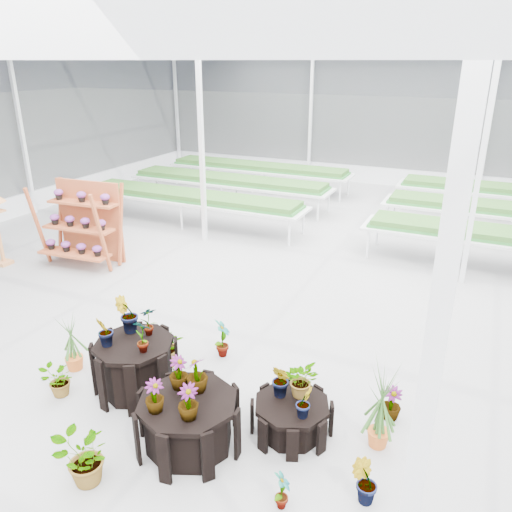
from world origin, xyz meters
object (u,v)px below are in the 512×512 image
at_px(plinth_mid, 189,423).
at_px(plinth_low, 292,418).
at_px(plinth_tall, 136,366).
at_px(shelf_rack, 80,225).

relative_size(plinth_mid, plinth_low, 1.26).
xyz_separation_m(plinth_tall, plinth_low, (2.20, 0.10, -0.16)).
xyz_separation_m(plinth_mid, plinth_low, (1.00, 0.70, -0.10)).
bearing_deg(shelf_rack, plinth_tall, -44.54).
distance_m(plinth_tall, shelf_rack, 5.04).
bearing_deg(plinth_low, shelf_rack, 153.06).
bearing_deg(plinth_mid, plinth_tall, 153.43).
xyz_separation_m(plinth_tall, plinth_mid, (1.20, -0.60, -0.06)).
height_order(plinth_low, shelf_rack, shelf_rack).
bearing_deg(plinth_low, plinth_tall, -177.40).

